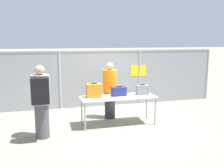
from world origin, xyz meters
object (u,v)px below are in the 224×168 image
Objects in this scene: traveler_hooded at (41,99)px; suitcase_orange at (94,91)px; security_worker_near at (110,90)px; inspection_table at (118,99)px; suitcase_navy at (119,91)px; suitcase_grey at (142,90)px; utility_trailer at (118,88)px.

suitcase_orange is at bearing 31.28° from traveler_hooded.
traveler_hooded reaches higher than suitcase_orange.
inspection_table is at bearing 101.52° from security_worker_near.
inspection_table is at bearing -113.50° from suitcase_navy.
inspection_table is 5.84× the size of suitcase_grey.
utility_trailer is at bearing 63.46° from suitcase_orange.
suitcase_navy is (0.04, 0.10, 0.18)m from inspection_table.
inspection_table is 2.13m from traveler_hooded.
inspection_table is at bearing -8.60° from suitcase_orange.
security_worker_near is at bearing 146.55° from suitcase_grey.
suitcase_orange is 1.40m from suitcase_grey.
security_worker_near is (-0.82, 0.54, -0.06)m from suitcase_grey.
suitcase_orange is 3.64m from utility_trailer.
traveler_hooded is (-2.09, -0.61, 0.05)m from suitcase_navy.
inspection_table is at bearing -174.55° from suitcase_grey.
suitcase_orange reaches higher than utility_trailer.
inspection_table is 0.63m from security_worker_near.
suitcase_navy reaches higher than utility_trailer.
suitcase_navy is 0.25× the size of security_worker_near.
inspection_table is 0.71m from suitcase_orange.
security_worker_near reaches higher than suitcase_navy.
security_worker_near is (-0.12, 0.52, -0.05)m from suitcase_navy.
suitcase_navy is at bearing -105.63° from utility_trailer.
suitcase_navy is 0.24× the size of traveler_hooded.
traveler_hooded is 2.27m from security_worker_near.
utility_trailer is (1.02, 2.70, -0.50)m from security_worker_near.
traveler_hooded reaches higher than suitcase_grey.
utility_trailer is at bearing 74.13° from inspection_table.
suitcase_orange reaches higher than inspection_table.
suitcase_navy is 2.18m from traveler_hooded.
traveler_hooded is (-2.05, -0.52, 0.24)m from inspection_table.
traveler_hooded is at bearing -165.86° from inspection_table.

